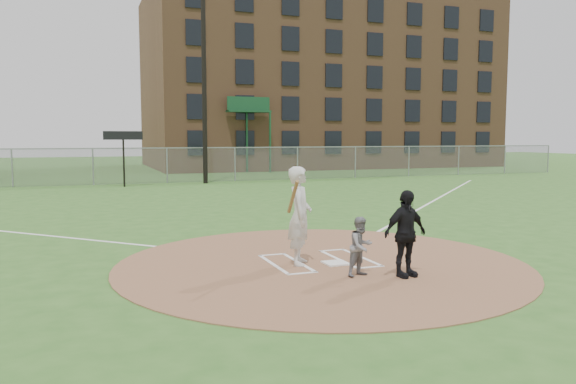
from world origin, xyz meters
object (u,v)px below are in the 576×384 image
object	(u,v)px
umpire	(405,234)
batter_at_plate	(300,216)
catcher	(361,246)
home_plate	(336,263)

from	to	relation	value
umpire	batter_at_plate	xyz separation A→B (m)	(-1.45, 1.62, 0.19)
catcher	batter_at_plate	size ratio (longest dim) A/B	0.56
catcher	batter_at_plate	distance (m)	1.55
home_plate	batter_at_plate	distance (m)	1.23
home_plate	catcher	distance (m)	1.20
catcher	home_plate	bearing A→B (deg)	70.72
home_plate	umpire	bearing A→B (deg)	-61.78
home_plate	catcher	bearing A→B (deg)	-89.46
home_plate	umpire	world-z (taller)	umpire
home_plate	batter_at_plate	world-z (taller)	batter_at_plate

